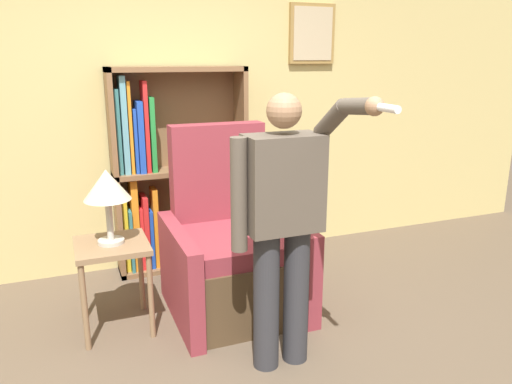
{
  "coord_description": "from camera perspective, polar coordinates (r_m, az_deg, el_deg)",
  "views": [
    {
      "loc": [
        -0.81,
        -2.19,
        1.77
      ],
      "look_at": [
        0.27,
        0.56,
        0.97
      ],
      "focal_mm": 35.0,
      "sensor_mm": 36.0,
      "label": 1
    }
  ],
  "objects": [
    {
      "name": "side_table",
      "position": [
        3.41,
        -16.08,
        -7.25
      ],
      "size": [
        0.46,
        0.46,
        0.61
      ],
      "color": "#846647",
      "rests_on": "ground_plane"
    },
    {
      "name": "table_lamp",
      "position": [
        3.27,
        -16.68,
        0.46
      ],
      "size": [
        0.3,
        0.3,
        0.49
      ],
      "color": "#B7B2A8",
      "rests_on": "side_table"
    },
    {
      "name": "person_standing",
      "position": [
        2.77,
        3.12,
        -3.04
      ],
      "size": [
        0.57,
        0.78,
        1.61
      ],
      "color": "#2D2D33",
      "rests_on": "ground_plane"
    },
    {
      "name": "wall_back",
      "position": [
        4.31,
        -10.5,
        9.98
      ],
      "size": [
        8.0,
        0.11,
        2.8
      ],
      "color": "tan",
      "rests_on": "ground_plane"
    },
    {
      "name": "armchair",
      "position": [
        3.62,
        -2.79,
        -7.25
      ],
      "size": [
        0.9,
        0.93,
        1.31
      ],
      "color": "#4C3823",
      "rests_on": "ground_plane"
    },
    {
      "name": "bookcase",
      "position": [
        4.24,
        -10.44,
        1.93
      ],
      "size": [
        1.12,
        0.28,
        1.7
      ],
      "color": "brown",
      "rests_on": "ground_plane"
    }
  ]
}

